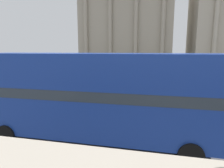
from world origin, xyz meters
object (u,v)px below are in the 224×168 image
Objects in this scene: traffic_light_mid at (183,76)px; plaza_building_left at (128,21)px; double_decker_bus at (96,95)px; pedestrian_black at (146,85)px; car_black at (190,77)px.

plaza_building_left is at bearing 106.25° from traffic_light_mid.
traffic_light_mid is (5.03, 9.97, -0.26)m from double_decker_bus.
double_decker_bus reaches higher than pedestrian_black.
pedestrian_black is at bearing 153.40° from traffic_light_mid.
pedestrian_black is at bearing -78.31° from plaza_building_left.
traffic_light_mid is at bearing 20.50° from car_black.
double_decker_bus is at bearing -116.78° from traffic_light_mid.
plaza_building_left reaches higher than car_black.
double_decker_bus reaches higher than traffic_light_mid.
plaza_building_left is 35.94m from pedestrian_black.
pedestrian_black is at bearing 79.06° from double_decker_bus.
pedestrian_black reaches higher than car_black.
traffic_light_mid is at bearing -73.75° from plaza_building_left.
car_black is at bearing -83.63° from pedestrian_black.
plaza_building_left is at bearing 94.06° from double_decker_bus.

